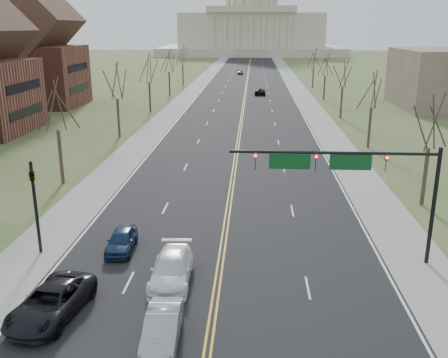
# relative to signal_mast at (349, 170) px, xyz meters

# --- Properties ---
(road) EXTENTS (20.00, 380.00, 0.01)m
(road) POSITION_rel_signal_mast_xyz_m (-7.45, 96.50, -5.76)
(road) COLOR black
(road) RESTS_ON ground
(cross_road) EXTENTS (120.00, 14.00, 0.01)m
(cross_road) POSITION_rel_signal_mast_xyz_m (-7.45, -7.50, -5.76)
(cross_road) COLOR black
(cross_road) RESTS_ON ground
(sidewalk_left) EXTENTS (4.00, 380.00, 0.03)m
(sidewalk_left) POSITION_rel_signal_mast_xyz_m (-19.45, 96.50, -5.75)
(sidewalk_left) COLOR gray
(sidewalk_left) RESTS_ON ground
(sidewalk_right) EXTENTS (4.00, 380.00, 0.03)m
(sidewalk_right) POSITION_rel_signal_mast_xyz_m (4.55, 96.50, -5.75)
(sidewalk_right) COLOR gray
(sidewalk_right) RESTS_ON ground
(center_line) EXTENTS (0.42, 380.00, 0.01)m
(center_line) POSITION_rel_signal_mast_xyz_m (-7.45, 96.50, -5.75)
(center_line) COLOR gold
(center_line) RESTS_ON road
(edge_line_left) EXTENTS (0.15, 380.00, 0.01)m
(edge_line_left) POSITION_rel_signal_mast_xyz_m (-17.25, 96.50, -5.75)
(edge_line_left) COLOR silver
(edge_line_left) RESTS_ON road
(edge_line_right) EXTENTS (0.15, 380.00, 0.01)m
(edge_line_right) POSITION_rel_signal_mast_xyz_m (2.35, 96.50, -5.75)
(edge_line_right) COLOR silver
(edge_line_right) RESTS_ON road
(capitol) EXTENTS (90.00, 60.00, 50.00)m
(capitol) POSITION_rel_signal_mast_xyz_m (-7.45, 236.41, 8.44)
(capitol) COLOR beige
(capitol) RESTS_ON ground
(signal_mast) EXTENTS (12.12, 0.44, 7.20)m
(signal_mast) POSITION_rel_signal_mast_xyz_m (0.00, 0.00, 0.00)
(signal_mast) COLOR black
(signal_mast) RESTS_ON ground
(signal_left) EXTENTS (0.32, 0.36, 6.00)m
(signal_left) POSITION_rel_signal_mast_xyz_m (-18.95, 0.00, -2.05)
(signal_left) COLOR black
(signal_left) RESTS_ON ground
(tree_r_0) EXTENTS (3.74, 3.74, 8.50)m
(tree_r_0) POSITION_rel_signal_mast_xyz_m (8.05, 10.50, 0.79)
(tree_r_0) COLOR #372A20
(tree_r_0) RESTS_ON ground
(tree_l_0) EXTENTS (3.96, 3.96, 9.00)m
(tree_l_0) POSITION_rel_signal_mast_xyz_m (-22.95, 14.50, 1.18)
(tree_l_0) COLOR #372A20
(tree_l_0) RESTS_ON ground
(tree_r_1) EXTENTS (3.74, 3.74, 8.50)m
(tree_r_1) POSITION_rel_signal_mast_xyz_m (8.05, 30.50, 0.79)
(tree_r_1) COLOR #372A20
(tree_r_1) RESTS_ON ground
(tree_l_1) EXTENTS (3.96, 3.96, 9.00)m
(tree_l_1) POSITION_rel_signal_mast_xyz_m (-22.95, 34.50, 1.18)
(tree_l_1) COLOR #372A20
(tree_l_1) RESTS_ON ground
(tree_r_2) EXTENTS (3.74, 3.74, 8.50)m
(tree_r_2) POSITION_rel_signal_mast_xyz_m (8.05, 50.50, 0.79)
(tree_r_2) COLOR #372A20
(tree_r_2) RESTS_ON ground
(tree_l_2) EXTENTS (3.96, 3.96, 9.00)m
(tree_l_2) POSITION_rel_signal_mast_xyz_m (-22.95, 54.50, 1.18)
(tree_l_2) COLOR #372A20
(tree_l_2) RESTS_ON ground
(tree_r_3) EXTENTS (3.74, 3.74, 8.50)m
(tree_r_3) POSITION_rel_signal_mast_xyz_m (8.05, 70.50, 0.79)
(tree_r_3) COLOR #372A20
(tree_r_3) RESTS_ON ground
(tree_l_3) EXTENTS (3.96, 3.96, 9.00)m
(tree_l_3) POSITION_rel_signal_mast_xyz_m (-22.95, 74.50, 1.18)
(tree_l_3) COLOR #372A20
(tree_l_3) RESTS_ON ground
(tree_r_4) EXTENTS (3.74, 3.74, 8.50)m
(tree_r_4) POSITION_rel_signal_mast_xyz_m (8.05, 90.50, 0.79)
(tree_r_4) COLOR #372A20
(tree_r_4) RESTS_ON ground
(tree_l_4) EXTENTS (3.96, 3.96, 9.00)m
(tree_l_4) POSITION_rel_signal_mast_xyz_m (-22.95, 94.50, 1.18)
(tree_l_4) COLOR #372A20
(tree_l_4) RESTS_ON ground
(bldg_left_far) EXTENTS (17.10, 14.28, 23.25)m
(bldg_left_far) POSITION_rel_signal_mast_xyz_m (-45.44, 60.50, 3.78)
(bldg_left_far) COLOR brown
(bldg_left_far) RESTS_ON ground
(car_sb_inner_lead) EXTENTS (1.70, 4.41, 1.43)m
(car_sb_inner_lead) POSITION_rel_signal_mast_xyz_m (-9.55, -8.81, -5.03)
(car_sb_inner_lead) COLOR #989B9F
(car_sb_inner_lead) RESTS_ON road
(car_sb_outer_lead) EXTENTS (3.35, 5.94, 1.57)m
(car_sb_outer_lead) POSITION_rel_signal_mast_xyz_m (-15.37, -7.09, -4.97)
(car_sb_outer_lead) COLOR black
(car_sb_outer_lead) RESTS_ON road
(car_sb_inner_second) EXTENTS (2.32, 5.41, 1.55)m
(car_sb_inner_second) POSITION_rel_signal_mast_xyz_m (-10.01, -3.31, -4.97)
(car_sb_inner_second) COLOR white
(car_sb_inner_second) RESTS_ON road
(car_sb_outer_second) EXTENTS (1.79, 4.08, 1.37)m
(car_sb_outer_second) POSITION_rel_signal_mast_xyz_m (-13.88, 0.66, -5.07)
(car_sb_outer_second) COLOR navy
(car_sb_outer_second) RESTS_ON road
(car_far_nb) EXTENTS (2.20, 4.78, 1.33)m
(car_far_nb) POSITION_rel_signal_mast_xyz_m (-4.32, 77.88, -5.09)
(car_far_nb) COLOR black
(car_far_nb) RESTS_ON road
(car_far_sb) EXTENTS (1.99, 4.42, 1.48)m
(car_far_sb) POSITION_rel_signal_mast_xyz_m (-9.84, 124.18, -5.01)
(car_far_sb) COLOR #4F5257
(car_far_sb) RESTS_ON road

